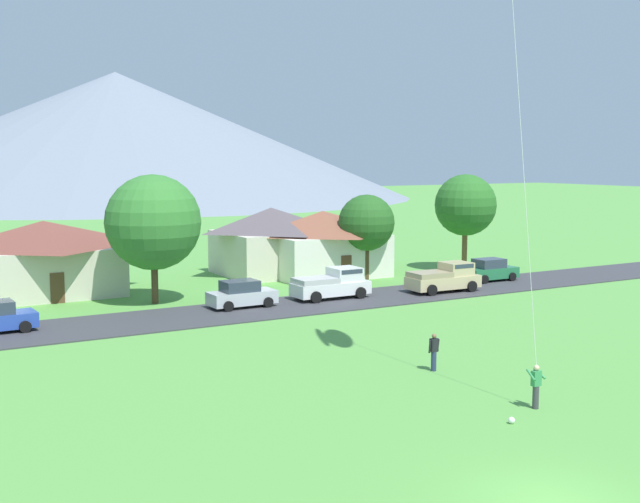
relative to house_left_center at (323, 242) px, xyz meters
name	(u,v)px	position (x,y,z in m)	size (l,w,h in m)	color
ground_plane	(551,503)	(-15.59, -39.45, -2.67)	(400.00, 400.00, 0.00)	#569942
road_strip	(182,317)	(-15.59, -10.54, -2.63)	(160.00, 6.31, 0.08)	#38383D
mountain_far_west_ridge	(117,135)	(20.23, 130.23, 11.70)	(135.27, 135.27, 28.73)	slate
house_left_center	(323,242)	(0.00, 0.00, 0.00)	(9.55, 7.67, 5.16)	silver
house_right_center	(44,256)	(-20.91, 1.87, -0.04)	(10.21, 8.39, 5.08)	beige
house_rightmost	(271,240)	(-3.18, 2.77, 0.11)	(8.45, 8.23, 5.37)	beige
tree_near_left	(465,205)	(11.71, -3.29, 2.76)	(5.09, 5.09, 7.99)	brown
tree_left_of_center	(367,223)	(1.89, -3.42, 1.70)	(4.32, 4.32, 6.55)	#4C3823
tree_near_right	(153,222)	(-15.45, -5.12, 2.57)	(6.12, 6.12, 8.31)	#4C3823
parked_car_silver_west_end	(241,295)	(-11.31, -9.44, -1.80)	(4.22, 2.12, 1.68)	#B7BCC1
parked_car_green_mid_east	(490,270)	(9.41, -9.01, -1.80)	(4.23, 2.13, 1.68)	#237042
pickup_truck_white_west_side	(332,283)	(-4.78, -9.55, -1.61)	(5.21, 2.33, 1.99)	white
pickup_truck_sand_east_side	(445,277)	(3.39, -11.13, -1.61)	(5.26, 2.45, 1.99)	#C6B284
watcher_person	(434,351)	(-9.99, -27.08, -1.79)	(0.56, 0.24, 1.68)	navy
soccer_ball	(512,420)	(-11.94, -34.05, -2.55)	(0.24, 0.24, 0.24)	white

